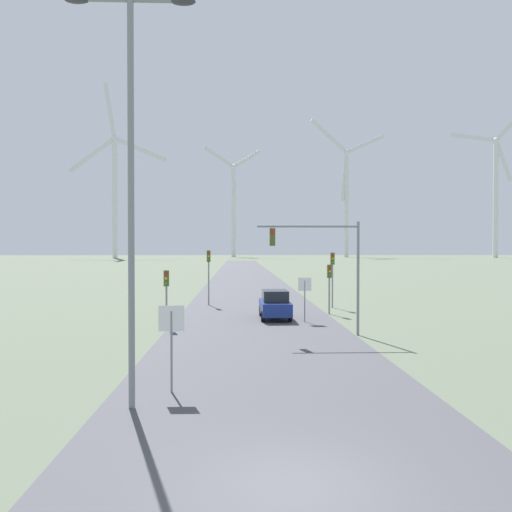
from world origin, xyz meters
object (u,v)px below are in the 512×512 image
object	(u,v)px
streetlamp	(131,155)
wind_turbine_far_right	(496,187)
wind_turbine_left	(115,184)
traffic_light_post_near_left	(166,286)
stop_sign_near	(171,332)
traffic_light_post_near_right	(329,278)
wind_turbine_center	(233,202)
traffic_light_mast_overhead	(322,253)
traffic_light_post_mid_right	(332,267)
wind_turbine_right	(346,192)
traffic_light_post_mid_left	(209,265)
stop_sign_far	(305,291)
car_approaching	(275,304)

from	to	relation	value
streetlamp	wind_turbine_far_right	bearing A→B (deg)	60.08
wind_turbine_left	traffic_light_post_near_left	bearing A→B (deg)	-75.42
traffic_light_post_near_left	stop_sign_near	bearing A→B (deg)	-81.16
stop_sign_near	traffic_light_post_near_right	size ratio (longest dim) A/B	0.81
wind_turbine_center	wind_turbine_far_right	world-z (taller)	wind_turbine_far_right
stop_sign_near	wind_turbine_left	distance (m)	211.47
traffic_light_post_near_left	wind_turbine_far_right	distance (m)	230.28
wind_turbine_center	traffic_light_mast_overhead	bearing A→B (deg)	-88.29
traffic_light_post_mid_right	wind_turbine_right	bearing A→B (deg)	77.40
streetlamp	traffic_light_post_mid_right	distance (m)	25.53
traffic_light_mast_overhead	wind_turbine_center	world-z (taller)	wind_turbine_center
wind_turbine_far_right	traffic_light_post_mid_left	bearing A→B (deg)	-123.07
traffic_light_post_near_right	stop_sign_far	bearing A→B (deg)	-121.76
traffic_light_post_near_right	wind_turbine_far_right	world-z (taller)	wind_turbine_far_right
wind_turbine_left	wind_turbine_right	world-z (taller)	wind_turbine_left
wind_turbine_center	traffic_light_post_mid_left	bearing A→B (deg)	-90.01
traffic_light_mast_overhead	wind_turbine_right	world-z (taller)	wind_turbine_right
car_approaching	wind_turbine_left	xyz separation A→B (m)	(-55.84, 186.90, 31.29)
traffic_light_post_near_right	car_approaching	bearing A→B (deg)	-151.46
traffic_light_post_near_left	traffic_light_post_near_right	size ratio (longest dim) A/B	0.96
traffic_light_post_near_left	wind_turbine_left	world-z (taller)	wind_turbine_left
traffic_light_post_mid_left	wind_turbine_center	size ratio (longest dim) A/B	0.08
wind_turbine_far_right	wind_turbine_center	bearing A→B (deg)	168.09
streetlamp	stop_sign_far	distance (m)	18.34
stop_sign_far	car_approaching	size ratio (longest dim) A/B	0.65
traffic_light_mast_overhead	wind_turbine_right	distance (m)	220.49
streetlamp	wind_turbine_right	size ratio (longest dim) A/B	0.18
traffic_light_post_mid_left	wind_turbine_right	distance (m)	208.92
traffic_light_post_near_left	traffic_light_mast_overhead	bearing A→B (deg)	-19.00
wind_turbine_center	wind_turbine_far_right	distance (m)	121.74
traffic_light_mast_overhead	wind_turbine_right	bearing A→B (deg)	77.36
streetlamp	traffic_light_post_near_left	distance (m)	15.05
wind_turbine_left	streetlamp	bearing A→B (deg)	-76.12
traffic_light_post_near_right	traffic_light_post_mid_right	bearing A→B (deg)	75.89
traffic_light_post_mid_right	wind_turbine_far_right	bearing A→B (deg)	59.34
traffic_light_mast_overhead	wind_turbine_center	distance (m)	223.07
traffic_light_mast_overhead	wind_turbine_left	bearing A→B (deg)	106.67
traffic_light_post_mid_left	wind_turbine_center	xyz separation A→B (m)	(0.03, 207.96, 24.20)
traffic_light_post_near_left	traffic_light_post_mid_right	world-z (taller)	traffic_light_post_mid_right
streetlamp	car_approaching	size ratio (longest dim) A/B	2.78
car_approaching	traffic_light_post_near_right	bearing A→B (deg)	28.54
stop_sign_near	traffic_light_post_near_right	bearing A→B (deg)	65.37
wind_turbine_right	wind_turbine_far_right	world-z (taller)	wind_turbine_far_right
traffic_light_post_near_right	wind_turbine_center	xyz separation A→B (m)	(-8.50, 213.56, 24.87)
traffic_light_post_near_left	wind_turbine_left	distance (m)	198.70
traffic_light_post_near_left	traffic_light_post_mid_left	distance (m)	11.10
stop_sign_near	wind_turbine_left	world-z (taller)	wind_turbine_left
traffic_light_post_near_right	wind_turbine_right	distance (m)	212.36
traffic_light_mast_overhead	car_approaching	xyz separation A→B (m)	(-1.97, 6.11, -3.34)
wind_turbine_center	wind_turbine_right	bearing A→B (deg)	-8.64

